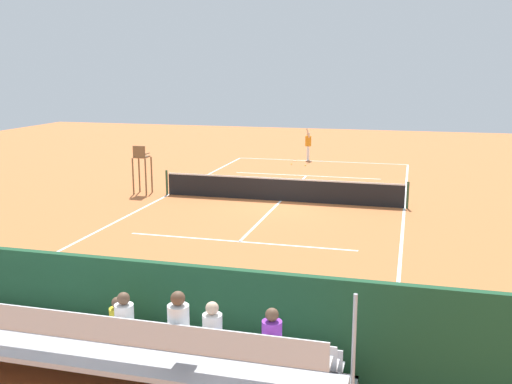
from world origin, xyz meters
TOP-DOWN VIEW (x-y plane):
  - ground_plane at (0.00, 0.00)m, footprint 60.00×60.00m
  - court_line_markings at (0.00, -0.04)m, footprint 10.10×22.20m
  - tennis_net at (0.00, 0.00)m, footprint 10.30×0.10m
  - backdrop_wall at (0.00, 14.00)m, footprint 18.00×0.16m
  - bleacher_stand at (-0.12, 15.36)m, footprint 9.06×2.40m
  - umpire_chair at (6.20, 0.15)m, footprint 0.67×0.67m
  - courtside_bench at (-1.76, 13.27)m, footprint 1.80×0.40m
  - equipment_bag at (-0.08, 13.40)m, footprint 0.90×0.36m
  - tennis_player at (0.83, -11.23)m, footprint 0.39×0.54m
  - tennis_racket at (1.54, -10.80)m, footprint 0.35×0.58m
  - tennis_ball_near at (0.61, -9.10)m, footprint 0.07×0.07m
  - tennis_ball_far at (1.46, -9.32)m, footprint 0.07×0.07m

SIDE VIEW (x-z plane):
  - ground_plane at x=0.00m, z-range 0.00..0.00m
  - court_line_markings at x=0.00m, z-range 0.00..0.01m
  - tennis_racket at x=1.54m, z-range 0.00..0.03m
  - tennis_ball_near at x=0.61m, z-range 0.00..0.07m
  - tennis_ball_far at x=1.46m, z-range 0.00..0.07m
  - equipment_bag at x=-0.08m, z-range 0.00..0.36m
  - tennis_net at x=0.00m, z-range -0.03..1.04m
  - courtside_bench at x=-1.76m, z-range 0.09..1.02m
  - bleacher_stand at x=-0.12m, z-range -0.31..2.17m
  - backdrop_wall at x=0.00m, z-range 0.00..2.00m
  - tennis_player at x=0.83m, z-range 0.05..1.98m
  - umpire_chair at x=6.20m, z-range 0.24..2.38m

